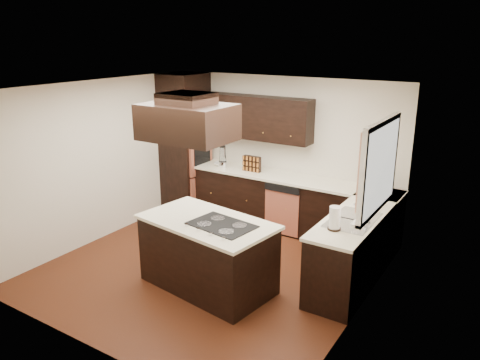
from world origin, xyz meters
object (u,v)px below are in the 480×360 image
at_px(range_hood, 187,122).
at_px(spice_rack, 252,164).
at_px(oven_column, 186,153).
at_px(island, 208,255).

relative_size(range_hood, spice_rack, 3.32).
bearing_deg(range_hood, spice_rack, 102.03).
bearing_deg(spice_rack, oven_column, -177.74).
height_order(oven_column, island, oven_column).
distance_m(island, spice_rack, 2.37).
bearing_deg(spice_rack, range_hood, -78.10).
bearing_deg(range_hood, oven_column, 129.74).
relative_size(oven_column, range_hood, 2.02).
distance_m(range_hood, spice_rack, 2.61).
distance_m(oven_column, range_hood, 3.13).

